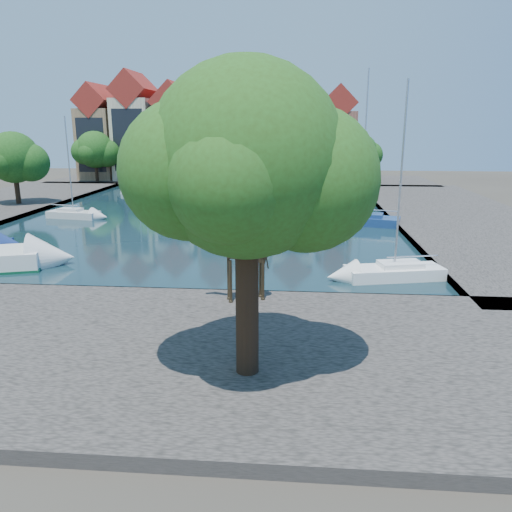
{
  "coord_description": "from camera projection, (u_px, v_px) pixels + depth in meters",
  "views": [
    {
      "loc": [
        9.16,
        -25.07,
        8.98
      ],
      "look_at": [
        7.13,
        -0.96,
        2.62
      ],
      "focal_mm": 35.0,
      "sensor_mm": 36.0,
      "label": 1
    }
  ],
  "objects": [
    {
      "name": "water_basin",
      "position": [
        206.0,
        217.0,
        50.31
      ],
      "size": [
        38.0,
        50.0,
        0.08
      ],
      "primitive_type": "cube",
      "color": "black",
      "rests_on": "ground"
    },
    {
      "name": "far_tree_mid_west",
      "position": [
        199.0,
        151.0,
        74.99
      ],
      "size": [
        7.8,
        6.0,
        8.0
      ],
      "color": "#332114",
      "rests_on": "far_quay"
    },
    {
      "name": "townhouse_west_end",
      "position": [
        101.0,
        136.0,
        81.15
      ],
      "size": [
        5.44,
        9.18,
        14.93
      ],
      "color": "#91714F",
      "rests_on": "far_quay"
    },
    {
      "name": "sailboat_left_d",
      "position": [
        139.0,
        191.0,
        66.32
      ],
      "size": [
        4.93,
        2.86,
        8.54
      ],
      "color": "silver",
      "rests_on": "water_basin"
    },
    {
      "name": "sailboat_right_c",
      "position": [
        325.0,
        207.0,
        52.69
      ],
      "size": [
        5.85,
        2.52,
        7.76
      ],
      "color": "white",
      "rests_on": "water_basin"
    },
    {
      "name": "plane_tree",
      "position": [
        250.0,
        167.0,
        15.94
      ],
      "size": [
        8.32,
        6.4,
        10.62
      ],
      "color": "#332114",
      "rests_on": "near_quay"
    },
    {
      "name": "townhouse_west_inner",
      "position": [
        177.0,
        136.0,
        80.14
      ],
      "size": [
        6.43,
        9.18,
        15.15
      ],
      "color": "beige",
      "rests_on": "far_quay"
    },
    {
      "name": "sailboat_right_d",
      "position": [
        348.0,
        198.0,
        58.71
      ],
      "size": [
        6.38,
        4.21,
        8.04
      ],
      "color": "white",
      "rests_on": "water_basin"
    },
    {
      "name": "side_tree_left_far",
      "position": [
        14.0,
        159.0,
        54.58
      ],
      "size": [
        7.28,
        5.6,
        7.88
      ],
      "color": "#332114",
      "rests_on": "left_quay"
    },
    {
      "name": "sailboat_right_a",
      "position": [
        394.0,
        269.0,
        29.76
      ],
      "size": [
        6.05,
        3.25,
        11.37
      ],
      "color": "white",
      "rests_on": "water_basin"
    },
    {
      "name": "far_tree_west",
      "position": [
        147.0,
        152.0,
        75.69
      ],
      "size": [
        6.76,
        5.2,
        7.36
      ],
      "color": "#332114",
      "rests_on": "far_quay"
    },
    {
      "name": "townhouse_west_mid",
      "position": [
        137.0,
        130.0,
        80.44
      ],
      "size": [
        5.94,
        9.18,
        16.79
      ],
      "color": "beige",
      "rests_on": "far_quay"
    },
    {
      "name": "right_quay",
      "position": [
        461.0,
        218.0,
        48.22
      ],
      "size": [
        14.0,
        52.0,
        0.5
      ],
      "primitive_type": "cube",
      "color": "#514B46",
      "rests_on": "ground"
    },
    {
      "name": "sailboat_left_e",
      "position": [
        146.0,
        187.0,
        70.45
      ],
      "size": [
        5.41,
        3.77,
        8.77
      ],
      "color": "white",
      "rests_on": "water_basin"
    },
    {
      "name": "ground",
      "position": [
        127.0,
        295.0,
        27.19
      ],
      "size": [
        160.0,
        160.0,
        0.0
      ],
      "primitive_type": "plane",
      "color": "#38332B",
      "rests_on": "ground"
    },
    {
      "name": "far_tree_mid_east",
      "position": [
        251.0,
        152.0,
        74.38
      ],
      "size": [
        7.02,
        5.4,
        7.52
      ],
      "color": "#332114",
      "rests_on": "far_quay"
    },
    {
      "name": "townhouse_east_inner",
      "position": [
        254.0,
        133.0,
        79.02
      ],
      "size": [
        5.94,
        9.18,
        15.79
      ],
      "color": "tan",
      "rests_on": "far_quay"
    },
    {
      "name": "far_tree_far_west",
      "position": [
        96.0,
        151.0,
        76.32
      ],
      "size": [
        7.28,
        5.6,
        7.68
      ],
      "color": "#332114",
      "rests_on": "far_quay"
    },
    {
      "name": "far_tree_east",
      "position": [
        305.0,
        151.0,
        73.7
      ],
      "size": [
        7.54,
        5.8,
        7.84
      ],
      "color": "#332114",
      "rests_on": "far_quay"
    },
    {
      "name": "townhouse_center",
      "position": [
        216.0,
        129.0,
        79.35
      ],
      "size": [
        5.44,
        9.18,
        16.93
      ],
      "color": "brown",
      "rests_on": "far_quay"
    },
    {
      "name": "near_quay",
      "position": [
        70.0,
        346.0,
        20.38
      ],
      "size": [
        50.0,
        14.0,
        0.5
      ],
      "primitive_type": "cube",
      "color": "#514B46",
      "rests_on": "ground"
    },
    {
      "name": "sailboat_right_b",
      "position": [
        361.0,
        218.0,
        46.09
      ],
      "size": [
        7.35,
        4.08,
        13.68
      ],
      "color": "navy",
      "rests_on": "water_basin"
    },
    {
      "name": "townhouse_east_end",
      "position": [
        336.0,
        138.0,
        78.12
      ],
      "size": [
        5.44,
        9.18,
        14.43
      ],
      "color": "brown",
      "rests_on": "far_quay"
    },
    {
      "name": "giraffe_statue",
      "position": [
        241.0,
        251.0,
        24.36
      ],
      "size": [
        3.53,
        1.51,
        5.17
      ],
      "color": "#342A1A",
      "rests_on": "near_quay"
    },
    {
      "name": "sailboat_left_c",
      "position": [
        73.0,
        213.0,
        49.3
      ],
      "size": [
        5.32,
        2.55,
        9.76
      ],
      "color": "silver",
      "rests_on": "water_basin"
    },
    {
      "name": "far_tree_far_east",
      "position": [
        360.0,
        153.0,
        73.09
      ],
      "size": [
        6.76,
        5.2,
        7.36
      ],
      "color": "#332114",
      "rests_on": "far_quay"
    },
    {
      "name": "far_quay",
      "position": [
        242.0,
        181.0,
        81.1
      ],
      "size": [
        60.0,
        16.0,
        0.5
      ],
      "primitive_type": "cube",
      "color": "#514B46",
      "rests_on": "ground"
    },
    {
      "name": "townhouse_east_mid",
      "position": [
        295.0,
        131.0,
        78.4
      ],
      "size": [
        6.43,
        9.18,
        16.65
      ],
      "color": "beige",
      "rests_on": "far_quay"
    }
  ]
}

